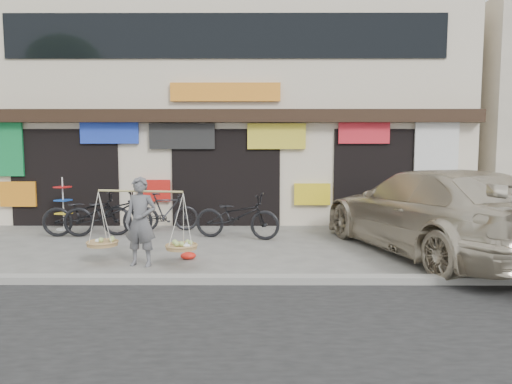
{
  "coord_description": "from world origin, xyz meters",
  "views": [
    {
      "loc": [
        0.88,
        -9.19,
        2.17
      ],
      "look_at": [
        0.84,
        0.9,
        1.2
      ],
      "focal_mm": 32.0,
      "sensor_mm": 36.0,
      "label": 1
    }
  ],
  "objects_px": {
    "suv": "(432,212)",
    "bike_3": "(108,213)",
    "street_vendor": "(141,225)",
    "bike_0": "(87,213)",
    "bike_1": "(166,212)",
    "bike_2": "(237,216)",
    "display_rack": "(63,209)"
  },
  "relations": [
    {
      "from": "bike_0",
      "to": "display_rack",
      "type": "bearing_deg",
      "value": 40.35
    },
    {
      "from": "bike_0",
      "to": "bike_1",
      "type": "relative_size",
      "value": 1.27
    },
    {
      "from": "bike_0",
      "to": "street_vendor",
      "type": "bearing_deg",
      "value": -151.55
    },
    {
      "from": "street_vendor",
      "to": "bike_0",
      "type": "xyz_separation_m",
      "value": [
        -2.07,
        2.87,
        -0.2
      ]
    },
    {
      "from": "bike_3",
      "to": "bike_1",
      "type": "bearing_deg",
      "value": -70.14
    },
    {
      "from": "bike_1",
      "to": "bike_2",
      "type": "xyz_separation_m",
      "value": [
        1.91,
        -0.97,
        0.04
      ]
    },
    {
      "from": "suv",
      "to": "bike_3",
      "type": "bearing_deg",
      "value": -29.47
    },
    {
      "from": "suv",
      "to": "display_rack",
      "type": "bearing_deg",
      "value": -32.48
    },
    {
      "from": "bike_2",
      "to": "display_rack",
      "type": "bearing_deg",
      "value": 90.17
    },
    {
      "from": "display_rack",
      "to": "bike_0",
      "type": "bearing_deg",
      "value": -42.39
    },
    {
      "from": "bike_2",
      "to": "display_rack",
      "type": "height_order",
      "value": "display_rack"
    },
    {
      "from": "street_vendor",
      "to": "bike_0",
      "type": "bearing_deg",
      "value": 136.16
    },
    {
      "from": "street_vendor",
      "to": "bike_3",
      "type": "relative_size",
      "value": 0.98
    },
    {
      "from": "street_vendor",
      "to": "bike_2",
      "type": "bearing_deg",
      "value": 67.53
    },
    {
      "from": "bike_3",
      "to": "bike_2",
      "type": "bearing_deg",
      "value": -102.75
    },
    {
      "from": "display_rack",
      "to": "bike_1",
      "type": "bearing_deg",
      "value": -4.57
    },
    {
      "from": "bike_1",
      "to": "bike_3",
      "type": "distance_m",
      "value": 1.46
    },
    {
      "from": "bike_0",
      "to": "bike_1",
      "type": "xyz_separation_m",
      "value": [
        1.82,
        0.67,
        -0.06
      ]
    },
    {
      "from": "bike_1",
      "to": "bike_0",
      "type": "bearing_deg",
      "value": 100.75
    },
    {
      "from": "bike_2",
      "to": "bike_3",
      "type": "bearing_deg",
      "value": 98.96
    },
    {
      "from": "bike_2",
      "to": "display_rack",
      "type": "distance_m",
      "value": 4.85
    },
    {
      "from": "street_vendor",
      "to": "display_rack",
      "type": "bearing_deg",
      "value": 139.38
    },
    {
      "from": "bike_0",
      "to": "suv",
      "type": "xyz_separation_m",
      "value": [
        7.8,
        -1.89,
        0.31
      ]
    },
    {
      "from": "bike_2",
      "to": "display_rack",
      "type": "xyz_separation_m",
      "value": [
        -4.7,
        1.2,
        0.02
      ]
    },
    {
      "from": "bike_0",
      "to": "bike_1",
      "type": "bearing_deg",
      "value": -77.18
    },
    {
      "from": "bike_2",
      "to": "street_vendor",
      "type": "bearing_deg",
      "value": 161.54
    },
    {
      "from": "street_vendor",
      "to": "suv",
      "type": "bearing_deg",
      "value": 20.15
    },
    {
      "from": "street_vendor",
      "to": "bike_1",
      "type": "bearing_deg",
      "value": 104.43
    },
    {
      "from": "bike_0",
      "to": "bike_3",
      "type": "relative_size",
      "value": 1.0
    },
    {
      "from": "bike_2",
      "to": "suv",
      "type": "distance_m",
      "value": 4.38
    },
    {
      "from": "bike_0",
      "to": "bike_1",
      "type": "distance_m",
      "value": 1.94
    },
    {
      "from": "street_vendor",
      "to": "suv",
      "type": "height_order",
      "value": "suv"
    }
  ]
}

